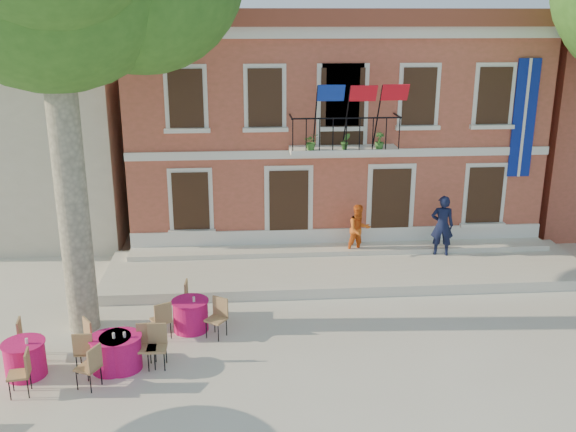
% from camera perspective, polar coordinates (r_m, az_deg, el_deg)
% --- Properties ---
extents(ground, '(90.00, 90.00, 0.00)m').
position_cam_1_polar(ground, '(14.93, 0.31, -11.86)').
color(ground, beige).
rests_on(ground, ground).
extents(main_building, '(13.50, 9.59, 7.50)m').
position_cam_1_polar(main_building, '(23.44, 3.25, 8.70)').
color(main_building, '#C35946').
rests_on(main_building, ground).
extents(neighbor_west, '(9.40, 9.40, 6.40)m').
position_cam_1_polar(neighbor_west, '(25.75, -23.59, 6.80)').
color(neighbor_west, beige).
rests_on(neighbor_west, ground).
extents(terrace, '(14.00, 3.40, 0.30)m').
position_cam_1_polar(terrace, '(19.04, 5.26, -4.74)').
color(terrace, silver).
rests_on(terrace, ground).
extents(pedestrian_navy, '(0.76, 0.59, 1.87)m').
position_cam_1_polar(pedestrian_navy, '(19.96, 13.54, -0.82)').
color(pedestrian_navy, black).
rests_on(pedestrian_navy, terrace).
extents(pedestrian_orange, '(0.90, 0.78, 1.56)m').
position_cam_1_polar(pedestrian_orange, '(19.61, 6.32, -1.21)').
color(pedestrian_orange, orange).
rests_on(pedestrian_orange, terrace).
extents(cafe_table_0, '(1.68, 1.87, 0.95)m').
position_cam_1_polar(cafe_table_0, '(14.51, -15.47, -11.53)').
color(cafe_table_0, '#DF156A').
rests_on(cafe_table_0, ground).
extents(cafe_table_1, '(0.90, 1.96, 0.95)m').
position_cam_1_polar(cafe_table_1, '(14.88, -22.35, -11.55)').
color(cafe_table_1, '#DF156A').
rests_on(cafe_table_1, ground).
extents(cafe_table_3, '(1.87, 1.67, 0.95)m').
position_cam_1_polar(cafe_table_3, '(15.80, -8.66, -8.57)').
color(cafe_table_3, '#DF156A').
rests_on(cafe_table_3, ground).
extents(cafe_table_4, '(1.92, 0.90, 0.95)m').
position_cam_1_polar(cafe_table_4, '(14.49, -14.58, -11.53)').
color(cafe_table_4, '#DF156A').
rests_on(cafe_table_4, ground).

